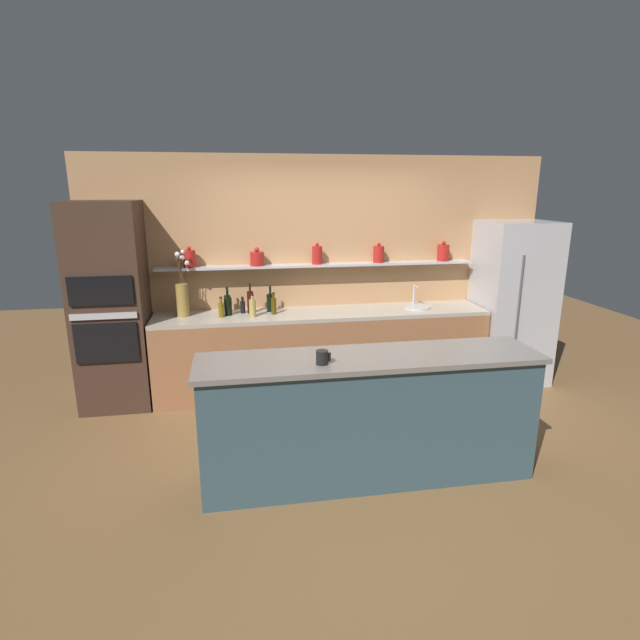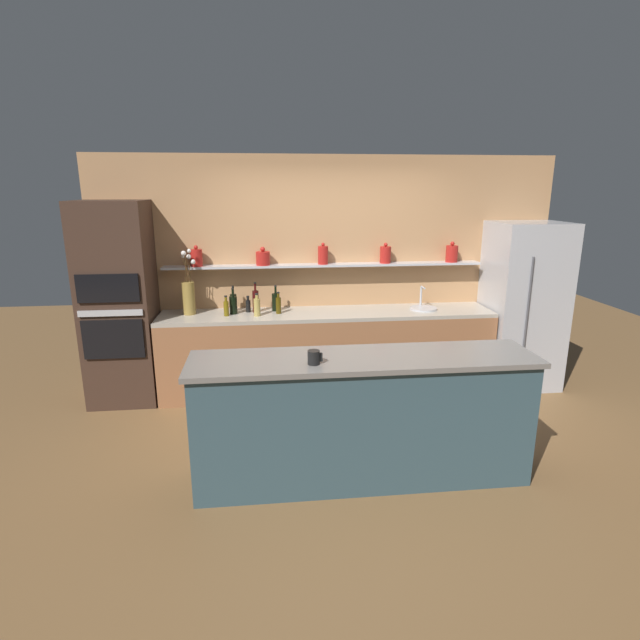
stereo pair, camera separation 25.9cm
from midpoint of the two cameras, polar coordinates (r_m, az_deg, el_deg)
name	(u,v)px [view 1 (the left image)]	position (r m, az deg, el deg)	size (l,w,h in m)	color
ground_plane	(351,441)	(4.70, 1.94, -13.70)	(12.00, 12.00, 0.00)	brown
back_wall_unit	(321,272)	(5.78, -1.18, 5.49)	(5.20, 0.28, 2.60)	tan
back_counter_unit	(323,351)	(5.63, -1.01, -3.62)	(3.67, 0.62, 0.92)	#99603D
island_counter	(369,417)	(3.98, 3.69, -11.05)	(2.63, 0.61, 1.02)	#334C56
refrigerator	(512,303)	(6.21, 20.01, 1.83)	(0.79, 0.73, 1.88)	#B7B7BC
oven_tower	(111,307)	(5.58, -24.02, 1.33)	(0.70, 0.64, 2.13)	#3D281E
flower_vase	(182,296)	(5.51, -16.76, 2.60)	(0.16, 0.16, 0.71)	olive
sink_fixture	(417,306)	(5.77, 9.73, 1.60)	(0.30, 0.30, 0.25)	#B7B7BC
bottle_spirit_0	(253,308)	(5.34, -9.10, 1.40)	(0.07, 0.07, 0.25)	tan
bottle_wine_1	(228,306)	(5.45, -11.82, 1.58)	(0.08, 0.08, 0.29)	black
bottle_oil_2	(274,305)	(5.42, -6.68, 1.66)	(0.06, 0.06, 0.24)	#47380A
bottle_oil_3	(221,309)	(5.38, -12.59, 1.21)	(0.05, 0.05, 0.22)	brown
bottle_wine_4	(270,302)	(5.55, -7.02, 2.02)	(0.08, 0.08, 0.29)	black
bottle_sauce_5	(243,306)	(5.52, -10.16, 1.54)	(0.05, 0.05, 0.18)	black
bottle_wine_6	(228,303)	(5.59, -11.84, 1.90)	(0.07, 0.07, 0.28)	black
bottle_wine_7	(250,302)	(5.49, -9.31, 2.08)	(0.07, 0.07, 0.33)	#380C0C
coffee_mug	(322,357)	(3.58, -1.82, -4.31)	(0.11, 0.09, 0.10)	black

